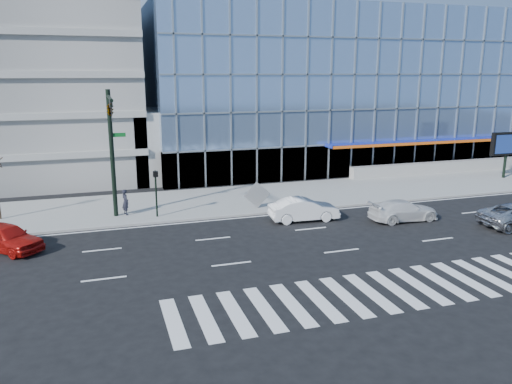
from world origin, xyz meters
TOP-DOWN VIEW (x-y plane):
  - ground at (0.00, 0.00)m, footprint 160.00×160.00m
  - sidewalk at (0.00, 8.00)m, footprint 120.00×8.00m
  - theatre_building at (14.00, 26.00)m, footprint 42.00×26.00m
  - ramp_block at (-6.00, 18.00)m, footprint 6.00×8.00m
  - retaining_wall at (24.00, 11.60)m, footprint 30.00×0.80m
  - traffic_signal at (-11.00, 4.57)m, footprint 1.14×5.74m
  - ped_signal_post at (-8.50, 4.94)m, footprint 0.30×0.33m
  - marquee_sign at (22.00, 7.99)m, footprint 3.20×0.43m
  - white_suv at (6.29, -0.16)m, footprint 4.53×1.89m
  - white_sedan at (0.29, 1.76)m, footprint 4.49×1.84m
  - red_sedan at (-16.73, 1.45)m, footprint 4.27×4.24m
  - pedestrian at (-10.37, 6.05)m, footprint 0.59×0.72m
  - tilted_panel at (-1.76, 5.00)m, footprint 1.84×0.21m

SIDE VIEW (x-z plane):
  - ground at x=0.00m, z-range 0.00..0.00m
  - sidewalk at x=0.00m, z-range 0.00..0.15m
  - retaining_wall at x=24.00m, z-range 0.15..1.15m
  - white_suv at x=6.29m, z-range 0.00..1.31m
  - white_sedan at x=0.29m, z-range 0.00..1.45m
  - red_sedan at x=-16.73m, z-range 0.00..1.46m
  - pedestrian at x=-10.37m, z-range 0.15..1.83m
  - tilted_panel at x=-1.76m, z-range 0.15..1.99m
  - ped_signal_post at x=-8.50m, z-range 0.64..3.64m
  - ramp_block at x=-6.00m, z-range 0.00..6.00m
  - marquee_sign at x=22.00m, z-range 1.07..5.07m
  - traffic_signal at x=-11.00m, z-range 2.16..10.16m
  - theatre_building at x=14.00m, z-range 0.00..15.00m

